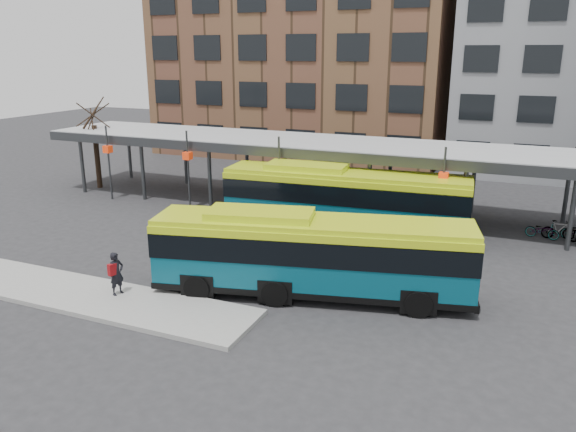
{
  "coord_description": "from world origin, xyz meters",
  "views": [
    {
      "loc": [
        9.58,
        -18.54,
        9.32
      ],
      "look_at": [
        -0.43,
        4.97,
        1.8
      ],
      "focal_mm": 35.0,
      "sensor_mm": 36.0,
      "label": 1
    }
  ],
  "objects_px": {
    "bus_front": "(310,253)",
    "bus_rear": "(344,198)",
    "pedestrian": "(116,273)",
    "tree": "(97,154)"
  },
  "relations": [
    {
      "from": "tree",
      "to": "pedestrian",
      "type": "bearing_deg",
      "value": -47.09
    },
    {
      "from": "pedestrian",
      "to": "tree",
      "type": "bearing_deg",
      "value": 56.32
    },
    {
      "from": "bus_front",
      "to": "bus_rear",
      "type": "relative_size",
      "value": 0.97
    },
    {
      "from": "tree",
      "to": "pedestrian",
      "type": "distance_m",
      "value": 19.91
    },
    {
      "from": "bus_rear",
      "to": "tree",
      "type": "bearing_deg",
      "value": 166.83
    },
    {
      "from": "tree",
      "to": "bus_rear",
      "type": "height_order",
      "value": "tree"
    },
    {
      "from": "bus_rear",
      "to": "pedestrian",
      "type": "xyz_separation_m",
      "value": [
        -5.49,
        -11.69,
        -0.8
      ]
    },
    {
      "from": "tree",
      "to": "bus_rear",
      "type": "bearing_deg",
      "value": -8.55
    },
    {
      "from": "bus_rear",
      "to": "pedestrian",
      "type": "height_order",
      "value": "bus_rear"
    },
    {
      "from": "tree",
      "to": "bus_rear",
      "type": "xyz_separation_m",
      "value": [
        19.02,
        -2.86,
        -0.58
      ]
    }
  ]
}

